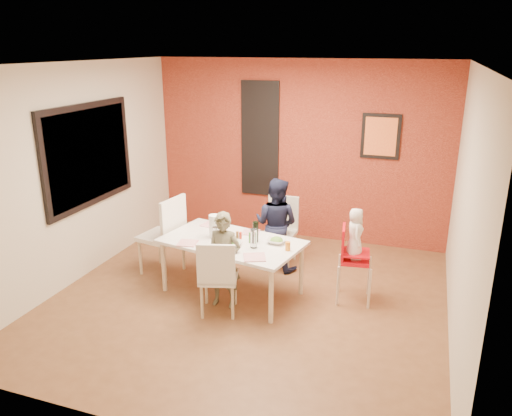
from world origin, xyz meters
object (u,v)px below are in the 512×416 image
(chair_near, at_px, (218,274))
(wine_bottle, at_px, (256,232))
(dining_table, at_px, (232,245))
(toddler, at_px, (355,233))
(paper_towel_roll, at_px, (214,226))
(high_chair, at_px, (352,257))
(child_near, at_px, (224,260))
(chair_far, at_px, (281,226))
(chair_left, at_px, (166,231))
(child_far, at_px, (276,224))

(chair_near, distance_m, wine_bottle, 0.72)
(dining_table, height_order, wine_bottle, wine_bottle)
(toddler, relative_size, paper_towel_roll, 2.12)
(dining_table, bearing_deg, chair_near, -84.65)
(high_chair, bearing_deg, toddler, -83.17)
(high_chair, bearing_deg, child_near, 106.35)
(high_chair, relative_size, toddler, 1.52)
(chair_near, height_order, paper_towel_roll, paper_towel_roll)
(child_near, relative_size, paper_towel_roll, 3.97)
(dining_table, height_order, chair_near, chair_near)
(chair_far, bearing_deg, toddler, -36.41)
(wine_bottle, bearing_deg, high_chair, 12.28)
(child_near, bearing_deg, chair_far, 76.79)
(dining_table, height_order, toddler, toddler)
(chair_left, distance_m, toddler, 2.41)
(chair_left, height_order, toddler, toddler)
(chair_left, xyz_separation_m, paper_towel_roll, (0.77, -0.20, 0.23))
(chair_near, bearing_deg, paper_towel_roll, -80.16)
(chair_near, height_order, wine_bottle, wine_bottle)
(wine_bottle, bearing_deg, chair_near, -110.92)
(paper_towel_roll, bearing_deg, chair_far, 63.96)
(toddler, height_order, wine_bottle, toddler)
(chair_far, height_order, paper_towel_roll, paper_towel_roll)
(paper_towel_roll, bearing_deg, wine_bottle, 3.47)
(chair_left, bearing_deg, paper_towel_roll, 84.97)
(chair_near, distance_m, child_near, 0.25)
(high_chair, xyz_separation_m, wine_bottle, (-1.10, -0.24, 0.26))
(chair_near, height_order, child_near, child_near)
(chair_left, xyz_separation_m, wine_bottle, (1.28, -0.16, 0.21))
(child_near, bearing_deg, child_far, 74.59)
(chair_near, xyz_separation_m, toddler, (1.35, 0.85, 0.34))
(chair_far, bearing_deg, chair_near, -99.19)
(high_chair, xyz_separation_m, toddler, (0.02, 0.01, 0.29))
(child_near, bearing_deg, high_chair, 21.56)
(chair_near, height_order, chair_far, chair_far)
(chair_far, bearing_deg, high_chair, -37.16)
(paper_towel_roll, bearing_deg, chair_near, -63.81)
(toddler, bearing_deg, chair_left, 75.58)
(high_chair, distance_m, toddler, 0.29)
(chair_near, xyz_separation_m, chair_far, (0.24, 1.64, 0.02))
(high_chair, bearing_deg, paper_towel_roll, 91.68)
(high_chair, relative_size, child_far, 0.73)
(chair_left, height_order, paper_towel_roll, chair_left)
(dining_table, xyz_separation_m, high_chair, (1.38, 0.29, -0.07))
(chair_left, bearing_deg, wine_bottle, 91.95)
(child_near, height_order, child_far, child_far)
(chair_far, distance_m, high_chair, 1.35)
(child_near, distance_m, wine_bottle, 0.51)
(chair_near, bearing_deg, child_far, -116.13)
(chair_far, bearing_deg, paper_towel_roll, -116.91)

